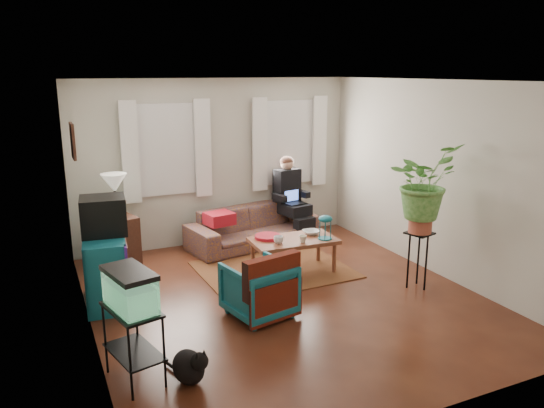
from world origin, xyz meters
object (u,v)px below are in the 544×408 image
aquarium_stand (134,345)px  side_table (118,241)px  sofa (253,221)px  coffee_table (293,255)px  plant_stand (418,260)px  armchair (259,286)px  dresser (106,270)px

aquarium_stand → side_table: bearing=69.8°
sofa → coffee_table: sofa is taller
side_table → aquarium_stand: bearing=-96.4°
side_table → plant_stand: plant_stand is taller
coffee_table → aquarium_stand: bearing=-141.5°
sofa → side_table: 2.07m
armchair → aquarium_stand: bearing=14.0°
sofa → plant_stand: (1.26, -2.44, -0.04)m
sofa → plant_stand: bearing=-72.9°
sofa → armchair: bearing=-121.3°
dresser → aquarium_stand: 1.80m
sofa → armchair: 2.50m
plant_stand → armchair: bearing=177.1°
aquarium_stand → coffee_table: size_ratio=0.60×
side_table → coffee_table: size_ratio=0.60×
sofa → aquarium_stand: (-2.42, -3.07, -0.06)m
coffee_table → plant_stand: 1.65m
armchair → coffee_table: armchair is taller
side_table → armchair: bearing=-63.5°
coffee_table → plant_stand: plant_stand is taller
dresser → armchair: 1.85m
aquarium_stand → coffee_table: (2.48, 1.76, -0.11)m
aquarium_stand → armchair: (1.52, 0.74, -0.00)m
dresser → armchair: bearing=-28.6°
sofa → dresser: bearing=-162.6°
sofa → armchair: size_ratio=2.98×
side_table → aquarium_stand: 3.12m
dresser → side_table: bearing=81.8°
dresser → sofa: bearing=34.2°
dresser → aquarium_stand: bearing=-83.8°
aquarium_stand → plant_stand: plant_stand is taller
aquarium_stand → armchair: bearing=12.1°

